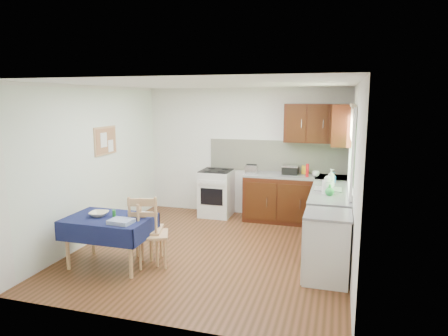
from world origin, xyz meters
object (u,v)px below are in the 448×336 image
(chair_near, at_px, (149,231))
(dish_rack, at_px, (328,188))
(chair_far, at_px, (145,227))
(kettle, at_px, (327,186))
(toaster, at_px, (252,169))
(sandwich_press, at_px, (290,170))
(dining_table, at_px, (109,224))

(chair_near, height_order, dish_rack, dish_rack)
(chair_far, xyz_separation_m, dish_rack, (2.41, 1.42, 0.40))
(chair_far, height_order, chair_near, chair_far)
(kettle, bearing_deg, chair_near, -152.21)
(toaster, xyz_separation_m, kettle, (1.43, -1.26, 0.04))
(chair_far, height_order, dish_rack, dish_rack)
(sandwich_press, bearing_deg, chair_far, -122.08)
(dining_table, relative_size, chair_near, 1.25)
(dish_rack, bearing_deg, toaster, 144.07)
(dish_rack, bearing_deg, sandwich_press, 121.66)
(dish_rack, bearing_deg, chair_near, -148.34)
(chair_far, xyz_separation_m, kettle, (2.40, 1.18, 0.49))
(dining_table, distance_m, kettle, 3.19)
(sandwich_press, relative_size, kettle, 1.09)
(chair_near, distance_m, kettle, 2.67)
(chair_near, height_order, kettle, kettle)
(dining_table, distance_m, chair_near, 0.55)
(toaster, relative_size, kettle, 0.88)
(chair_far, xyz_separation_m, toaster, (0.97, 2.44, 0.46))
(chair_far, xyz_separation_m, chair_near, (0.08, -0.04, -0.04))
(dining_table, height_order, sandwich_press, sandwich_press)
(toaster, xyz_separation_m, dish_rack, (1.43, -1.02, -0.06))
(chair_near, distance_m, toaster, 2.68)
(chair_near, bearing_deg, kettle, -84.83)
(chair_far, distance_m, kettle, 2.72)
(toaster, bearing_deg, sandwich_press, -2.09)
(chair_far, height_order, toaster, toaster)
(dining_table, distance_m, dish_rack, 3.29)
(toaster, distance_m, sandwich_press, 0.72)
(dining_table, height_order, chair_near, chair_near)
(sandwich_press, bearing_deg, toaster, -168.44)
(dining_table, xyz_separation_m, chair_near, (0.52, 0.16, -0.10))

